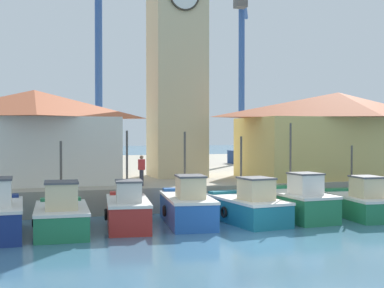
{
  "coord_description": "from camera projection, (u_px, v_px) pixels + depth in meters",
  "views": [
    {
      "loc": [
        -8.63,
        -18.34,
        4.12
      ],
      "look_at": [
        0.44,
        10.06,
        3.5
      ],
      "focal_mm": 50.0,
      "sensor_mm": 36.0,
      "label": 1
    }
  ],
  "objects": [
    {
      "name": "port_crane_far",
      "position": [
        98.0,
        73.0,
        40.56
      ],
      "size": [
        2.65,
        7.55,
        19.48
      ],
      "color": "navy",
      "rests_on": "quay_wharf"
    },
    {
      "name": "port_crane_near",
      "position": [
        242.0,
        93.0,
        48.99
      ],
      "size": [
        4.01,
        6.97,
        16.93
      ],
      "color": "navy",
      "rests_on": "quay_wharf"
    },
    {
      "name": "dock_worker_near_tower",
      "position": [
        142.0,
        170.0,
        28.33
      ],
      "size": [
        0.34,
        0.22,
        1.62
      ],
      "color": "#33333D",
      "rests_on": "quay_wharf"
    },
    {
      "name": "fishing_boat_left_inner",
      "position": [
        128.0,
        210.0,
        23.13
      ],
      "size": [
        2.36,
        4.64,
        4.22
      ],
      "color": "#AD2823",
      "rests_on": "ground"
    },
    {
      "name": "warehouse_left",
      "position": [
        34.0,
        135.0,
        30.35
      ],
      "size": [
        9.29,
        7.14,
        5.25
      ],
      "color": "silver",
      "rests_on": "quay_wharf"
    },
    {
      "name": "fishing_boat_left_outer",
      "position": [
        61.0,
        215.0,
        21.89
      ],
      "size": [
        2.38,
        4.72,
        3.78
      ],
      "color": "#237A4C",
      "rests_on": "ground"
    },
    {
      "name": "dock_worker_along_quay",
      "position": [
        301.0,
        167.0,
        30.47
      ],
      "size": [
        0.34,
        0.22,
        1.62
      ],
      "color": "#33333D",
      "rests_on": "quay_wharf"
    },
    {
      "name": "clock_tower",
      "position": [
        177.0,
        47.0,
        34.22
      ],
      "size": [
        3.77,
        3.77,
        17.47
      ],
      "color": "beige",
      "rests_on": "quay_wharf"
    },
    {
      "name": "fishing_boat_mid_right",
      "position": [
        297.0,
        203.0,
        25.44
      ],
      "size": [
        2.24,
        4.63,
        4.6
      ],
      "color": "#237A4C",
      "rests_on": "ground"
    },
    {
      "name": "ground_plane",
      "position": [
        262.0,
        242.0,
        20.18
      ],
      "size": [
        300.0,
        300.0,
        0.0
      ],
      "primitive_type": "plane",
      "color": "teal"
    },
    {
      "name": "fishing_boat_right_inner",
      "position": [
        358.0,
        203.0,
        26.1
      ],
      "size": [
        2.33,
        4.91,
        3.49
      ],
      "color": "#237A4C",
      "rests_on": "ground"
    },
    {
      "name": "fishing_boat_center",
      "position": [
        248.0,
        207.0,
        24.51
      ],
      "size": [
        2.57,
        4.89,
        3.96
      ],
      "color": "#196B7F",
      "rests_on": "ground"
    },
    {
      "name": "warehouse_right",
      "position": [
        338.0,
        134.0,
        34.18
      ],
      "size": [
        12.35,
        6.38,
        5.4
      ],
      "color": "tan",
      "rests_on": "quay_wharf"
    },
    {
      "name": "quay_wharf",
      "position": [
        125.0,
        172.0,
        46.89
      ],
      "size": [
        120.0,
        40.0,
        1.31
      ],
      "primitive_type": "cube",
      "color": "#A89E89",
      "rests_on": "ground"
    },
    {
      "name": "fishing_boat_mid_left",
      "position": [
        187.0,
        206.0,
        24.13
      ],
      "size": [
        2.54,
        5.19,
        4.18
      ],
      "color": "#2356A8",
      "rests_on": "ground"
    }
  ]
}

